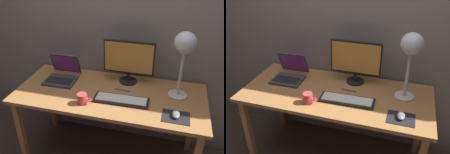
# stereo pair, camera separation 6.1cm
# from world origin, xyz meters

# --- Properties ---
(back_wall) EXTENTS (4.80, 0.06, 2.60)m
(back_wall) POSITION_xyz_m (0.00, 0.40, 1.30)
(back_wall) COLOR gray
(back_wall) RESTS_ON ground
(desk) EXTENTS (1.60, 0.70, 0.74)m
(desk) POSITION_xyz_m (0.00, 0.00, 0.66)
(desk) COLOR #A8703D
(desk) RESTS_ON ground
(monitor) EXTENTS (0.45, 0.16, 0.39)m
(monitor) POSITION_xyz_m (0.11, 0.22, 0.96)
(monitor) COLOR black
(monitor) RESTS_ON desk
(keyboard_main) EXTENTS (0.44, 0.15, 0.03)m
(keyboard_main) POSITION_xyz_m (0.13, -0.10, 0.75)
(keyboard_main) COLOR black
(keyboard_main) RESTS_ON desk
(laptop) EXTENTS (0.28, 0.30, 0.22)m
(laptop) POSITION_xyz_m (-0.48, 0.12, 0.80)
(laptop) COLOR #38383A
(laptop) RESTS_ON desk
(desk_lamp) EXTENTS (0.17, 0.17, 0.55)m
(desk_lamp) POSITION_xyz_m (0.56, 0.09, 1.16)
(desk_lamp) COLOR beige
(desk_lamp) RESTS_ON desk
(mousepad) EXTENTS (0.20, 0.16, 0.00)m
(mousepad) POSITION_xyz_m (0.56, -0.20, 0.74)
(mousepad) COLOR black
(mousepad) RESTS_ON desk
(mouse) EXTENTS (0.06, 0.10, 0.03)m
(mouse) POSITION_xyz_m (0.55, -0.19, 0.76)
(mouse) COLOR slate
(mouse) RESTS_ON mousepad
(coffee_mug) EXTENTS (0.11, 0.08, 0.09)m
(coffee_mug) POSITION_xyz_m (-0.16, -0.21, 0.78)
(coffee_mug) COLOR #CC3F3F
(coffee_mug) RESTS_ON desk
(pen) EXTENTS (0.14, 0.02, 0.01)m
(pen) POSITION_xyz_m (0.10, 0.06, 0.74)
(pen) COLOR #2633A5
(pen) RESTS_ON desk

